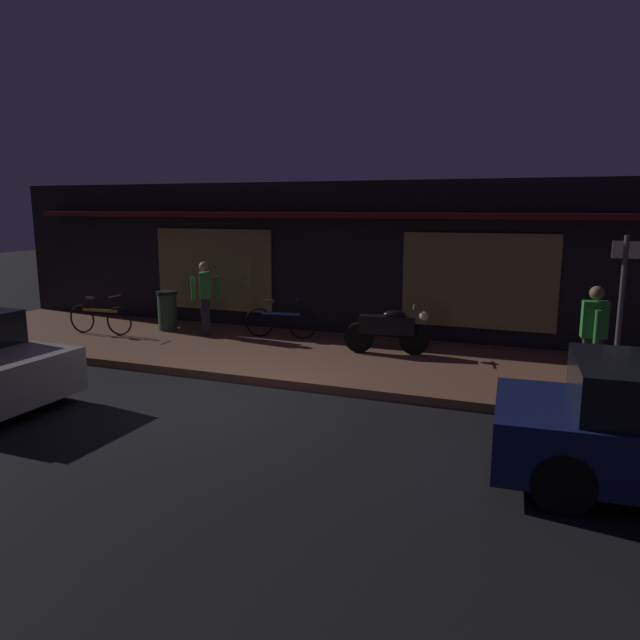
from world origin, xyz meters
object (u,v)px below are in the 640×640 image
motorcycle (388,329)px  bicycle_extra (100,319)px  person_photographer (205,296)px  trash_bin (167,310)px  person_bystander (593,336)px  bicycle_parked (280,322)px  sign_post (622,295)px

motorcycle → bicycle_extra: size_ratio=1.02×
person_photographer → trash_bin: person_photographer is taller
bicycle_extra → person_bystander: 10.30m
bicycle_parked → bicycle_extra: bearing=-163.9°
bicycle_parked → bicycle_extra: (-4.02, -1.16, 0.00)m
bicycle_extra → person_photographer: person_photographer is taller
bicycle_extra → sign_post: (10.76, 0.91, 1.00)m
person_photographer → bicycle_parked: bearing=9.6°
bicycle_extra → person_photographer: (2.27, 0.86, 0.52)m
sign_post → trash_bin: 9.65m
motorcycle → sign_post: 4.22m
trash_bin → bicycle_parked: bearing=3.9°
motorcycle → trash_bin: 5.50m
motorcycle → trash_bin: size_ratio=1.82×
bicycle_parked → trash_bin: (-2.86, -0.19, 0.11)m
bicycle_parked → person_bystander: person_bystander is taller
bicycle_parked → person_bystander: (6.26, -1.68, 0.52)m
bicycle_extra → person_bystander: bearing=-2.9°
bicycle_parked → bicycle_extra: same height
bicycle_parked → person_photographer: size_ratio=0.99×
person_bystander → trash_bin: 9.25m
person_bystander → sign_post: (0.48, 1.43, 0.48)m
bicycle_extra → person_photographer: bearing=20.8°
motorcycle → bicycle_parked: (-2.62, 0.53, -0.14)m
sign_post → motorcycle: bearing=-176.0°
person_bystander → trash_bin: person_bystander is taller
bicycle_extra → person_photographer: size_ratio=0.99×
motorcycle → bicycle_extra: bearing=-174.6°
bicycle_extra → person_bystander: (10.28, -0.52, 0.52)m
trash_bin → person_photographer: bearing=-5.2°
motorcycle → sign_post: bearing=4.0°
motorcycle → person_photographer: bearing=176.9°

